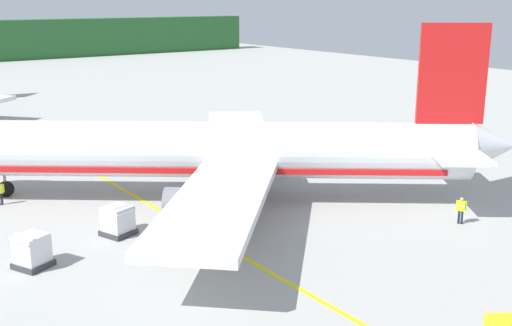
% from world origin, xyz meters
% --- Properties ---
extents(airliner_foreground, '(34.89, 29.88, 11.90)m').
position_xyz_m(airliner_foreground, '(30.08, 22.91, 3.39)').
color(airliner_foreground, silver).
rests_on(airliner_foreground, ground).
extents(cargo_container_near, '(2.09, 2.09, 1.85)m').
position_xyz_m(cargo_container_near, '(22.16, 20.29, 0.87)').
color(cargo_container_near, '#333338').
rests_on(cargo_container_near, ground).
extents(cargo_container_mid, '(2.12, 2.12, 1.87)m').
position_xyz_m(cargo_container_mid, '(16.69, 18.66, 0.88)').
color(cargo_container_mid, '#333338').
rests_on(cargo_container_mid, ground).
extents(crew_marshaller, '(0.43, 0.55, 1.69)m').
position_xyz_m(crew_marshaller, '(39.84, 9.65, 0.99)').
color(crew_marshaller, '#191E33').
rests_on(crew_marshaller, ground).
extents(apron_guide_line, '(0.30, 60.00, 0.01)m').
position_xyz_m(apron_guide_line, '(26.14, 18.26, 0.01)').
color(apron_guide_line, yellow).
rests_on(apron_guide_line, ground).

